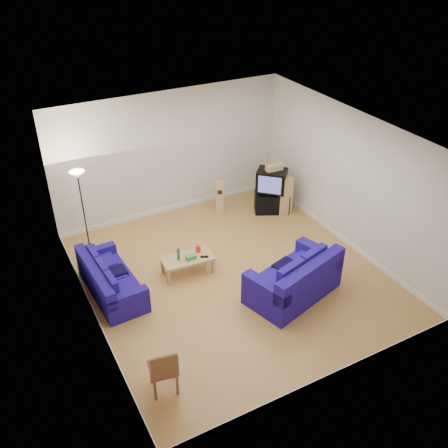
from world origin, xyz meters
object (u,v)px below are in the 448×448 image
sofa_loveseat (295,281)px  television (272,180)px  tv_stand (272,202)px  coffee_table (187,260)px  sofa_three_seat (109,282)px

sofa_loveseat → television: size_ratio=2.37×
tv_stand → sofa_loveseat: bearing=-88.5°
tv_stand → television: size_ratio=0.98×
sofa_loveseat → tv_stand: 3.45m
tv_stand → coffee_table: bearing=-129.0°
tv_stand → sofa_three_seat: bearing=-138.5°
sofa_loveseat → tv_stand: bearing=49.1°
sofa_three_seat → television: bearing=101.7°
sofa_three_seat → sofa_loveseat: (3.30, -1.84, 0.08)m
sofa_loveseat → television: 3.45m
television → coffee_table: bearing=-112.1°
coffee_table → television: bearing=24.7°
sofa_three_seat → sofa_loveseat: bearing=57.5°
sofa_three_seat → television: (4.70, 1.27, 0.64)m
sofa_three_seat → television: size_ratio=2.22×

